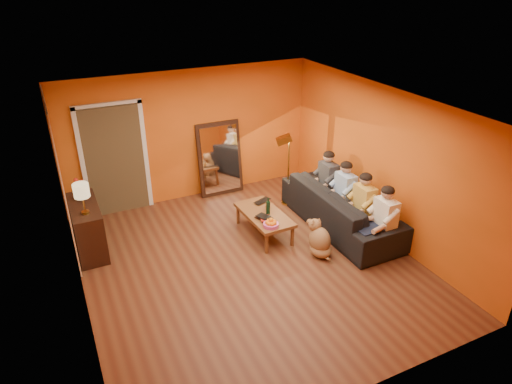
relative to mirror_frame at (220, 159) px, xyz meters
name	(u,v)px	position (x,y,z in m)	size (l,w,h in m)	color
room_shell	(239,182)	(-0.55, -2.26, 0.54)	(5.00, 5.50, 2.60)	brown
white_accent	(60,178)	(-3.04, -0.88, 0.54)	(0.02, 1.90, 2.58)	white
doorway_recess	(114,159)	(-2.05, 0.20, 0.29)	(1.06, 0.30, 2.10)	#3F2D19
door_jamb_left	(83,166)	(-2.62, 0.08, 0.29)	(0.08, 0.06, 2.20)	white
door_jamb_right	(146,156)	(-1.48, 0.08, 0.29)	(0.08, 0.06, 2.20)	white
door_header	(107,105)	(-2.05, 0.08, 1.36)	(1.22, 0.06, 0.08)	white
mirror_frame	(220,159)	(0.00, 0.00, 0.00)	(0.92, 0.06, 1.52)	black
mirror_glass	(221,159)	(0.00, -0.04, 0.00)	(0.78, 0.02, 1.36)	white
sideboard	(88,228)	(-2.79, -1.08, -0.34)	(0.44, 1.18, 0.85)	black
table_lamp	(83,199)	(-2.79, -1.38, 0.34)	(0.24, 0.24, 0.51)	beige
sofa	(341,208)	(1.45, -2.25, -0.38)	(1.02, 2.61, 0.76)	black
coffee_table	(264,224)	(0.07, -1.90, -0.55)	(0.62, 1.22, 0.42)	brown
floor_lamp	(288,171)	(1.02, -1.06, -0.04)	(0.30, 0.24, 1.44)	#AA8331
dog	(320,238)	(0.61, -2.86, -0.44)	(0.35, 0.54, 0.63)	olive
person_far_left	(385,220)	(1.58, -3.25, -0.15)	(0.70, 0.44, 1.22)	white
person_mid_left	(364,206)	(1.58, -2.70, -0.15)	(0.70, 0.44, 1.22)	gold
person_mid_right	(345,193)	(1.58, -2.15, -0.15)	(0.70, 0.44, 1.22)	#98BAEA
person_far_right	(328,181)	(1.58, -1.60, -0.15)	(0.70, 0.44, 1.22)	#333338
fruit_bowl	(271,222)	(-0.03, -2.35, -0.26)	(0.26, 0.26, 0.16)	#D0499A
wine_bottle	(268,206)	(0.12, -1.95, -0.18)	(0.07, 0.07, 0.31)	black
tumbler	(267,207)	(0.19, -1.78, -0.30)	(0.09, 0.09, 0.08)	#B27F3F
laptop	(264,202)	(0.25, -1.55, -0.33)	(0.34, 0.22, 0.03)	black
book_lower	(260,220)	(-0.11, -2.10, -0.33)	(0.20, 0.27, 0.03)	black
book_mid	(260,219)	(-0.10, -2.09, -0.31)	(0.16, 0.22, 0.02)	#B12114
book_upper	(260,218)	(-0.11, -2.11, -0.29)	(0.16, 0.22, 0.02)	black
vase	(80,194)	(-2.79, -0.83, 0.18)	(0.18, 0.18, 0.19)	black
flowers	(78,182)	(-2.79, -0.83, 0.41)	(0.17, 0.17, 0.39)	#B12114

